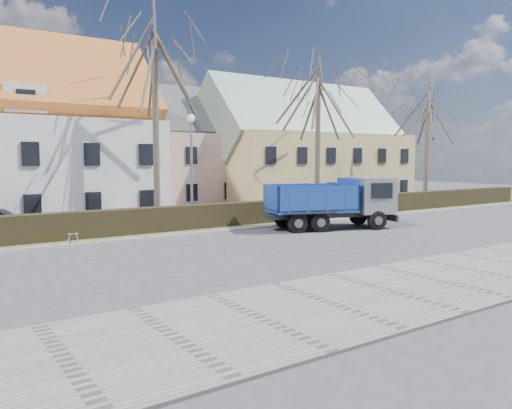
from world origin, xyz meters
TOP-DOWN VIEW (x-y plane):
  - ground at (0.00, 0.00)m, footprint 120.00×120.00m
  - sidewalk_near at (0.00, -8.50)m, footprint 80.00×5.00m
  - curb_far at (0.00, 4.60)m, footprint 80.00×0.30m
  - grass_strip at (0.00, 6.20)m, footprint 80.00×3.00m
  - hedge at (0.00, 6.00)m, footprint 60.00×0.90m
  - building_pink at (4.00, 20.00)m, footprint 10.80×8.80m
  - building_yellow at (16.00, 17.00)m, footprint 18.80×10.80m
  - tree_1 at (-2.00, 8.50)m, footprint 9.20×9.20m
  - tree_2 at (10.00, 8.50)m, footprint 8.00×8.00m
  - tree_3 at (22.00, 8.50)m, footprint 7.60×7.60m
  - dump_truck at (5.28, 2.37)m, footprint 7.77×4.91m
  - streetlight at (-0.57, 7.00)m, footprint 0.50×0.50m
  - cart_frame at (-7.78, 4.84)m, footprint 0.70×0.46m
  - parked_car_b at (16.09, 9.82)m, footprint 4.39×3.07m

SIDE VIEW (x-z plane):
  - ground at x=0.00m, z-range 0.00..0.00m
  - sidewalk_near at x=0.00m, z-range 0.00..0.08m
  - grass_strip at x=0.00m, z-range 0.00..0.10m
  - curb_far at x=0.00m, z-range 0.00..0.12m
  - cart_frame at x=-7.78m, z-range 0.00..0.60m
  - parked_car_b at x=16.09m, z-range 0.00..1.18m
  - hedge at x=0.00m, z-range 0.00..1.30m
  - dump_truck at x=5.28m, z-range 0.00..2.92m
  - streetlight at x=-0.57m, z-range 0.00..6.37m
  - building_pink at x=4.00m, z-range 0.00..8.00m
  - building_yellow at x=16.00m, z-range 0.00..8.50m
  - tree_3 at x=22.00m, z-range 0.00..10.45m
  - tree_2 at x=10.00m, z-range 0.00..11.00m
  - tree_1 at x=-2.00m, z-range 0.00..12.65m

